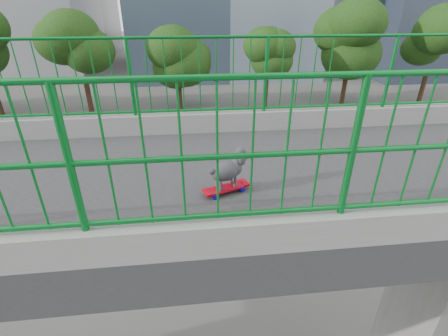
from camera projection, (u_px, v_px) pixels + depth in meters
name	position (u px, v px, depth m)	size (l,w,h in m)	color
road	(107.00, 179.00, 18.05)	(18.00, 90.00, 0.02)	black
street_trees	(143.00, 58.00, 27.51)	(5.30, 60.40, 7.26)	black
skateboard	(226.00, 188.00, 3.40)	(0.32, 0.53, 0.07)	red
poodle	(228.00, 169.00, 3.31)	(0.29, 0.45, 0.39)	#2E2B30
car_0	(182.00, 247.00, 12.00)	(1.54, 3.83, 1.30)	silver
car_2	(397.00, 158.00, 18.89)	(2.38, 5.16, 1.43)	gray
car_3	(347.00, 138.00, 21.53)	(2.20, 5.41, 1.57)	silver
car_4	(318.00, 124.00, 24.32)	(1.58, 3.92, 1.33)	gray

